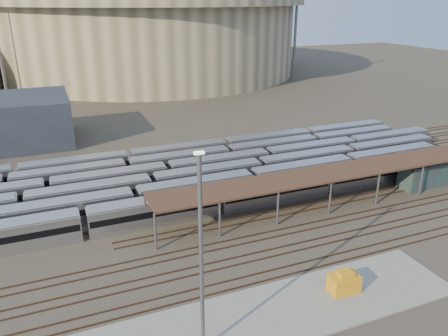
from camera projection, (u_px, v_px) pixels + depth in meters
name	position (u px, v px, depth m)	size (l,w,h in m)	color
ground	(220.00, 242.00, 56.44)	(420.00, 420.00, 0.00)	#383026
apron	(229.00, 327.00, 41.71)	(50.00, 9.00, 0.20)	gray
subway_trains	(154.00, 182.00, 70.32)	(123.23, 23.90, 3.60)	#A3A3A7
inspection_shed	(345.00, 172.00, 65.84)	(60.30, 6.00, 5.30)	#5E5E63
empty_tracks	(235.00, 261.00, 52.10)	(170.00, 9.62, 0.18)	#4C3323
stadium	(150.00, 32.00, 180.01)	(124.00, 124.00, 32.50)	tan
floodlight_2	(296.00, 24.00, 159.86)	(4.00, 1.00, 38.40)	#5E5E63
floodlight_3	(57.00, 21.00, 183.40)	(4.00, 1.00, 38.40)	#5E5E63
teal_boxcar	(440.00, 172.00, 73.97)	(16.34, 3.16, 3.81)	#214A52
yard_light_pole	(201.00, 258.00, 35.63)	(0.81, 0.36, 18.63)	#5E5E63
yellow_equipment	(344.00, 283.00, 46.27)	(3.14, 1.96, 1.96)	orange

